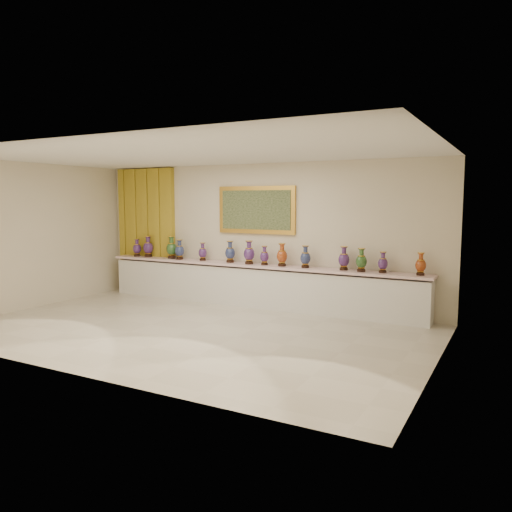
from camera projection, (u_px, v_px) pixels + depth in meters
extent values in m
plane|color=beige|center=(191.00, 331.00, 8.58)|extent=(8.00, 8.00, 0.00)
plane|color=beige|center=(259.00, 235.00, 10.60)|extent=(8.00, 0.00, 8.00)
plane|color=beige|center=(32.00, 236.00, 10.29)|extent=(0.00, 5.00, 5.00)
plane|color=beige|center=(440.00, 256.00, 6.53)|extent=(0.00, 5.00, 5.00)
plane|color=white|center=(189.00, 153.00, 8.24)|extent=(8.00, 8.00, 0.00)
cube|color=gold|center=(147.00, 231.00, 11.97)|extent=(1.64, 0.14, 2.95)
cube|color=gold|center=(256.00, 210.00, 10.53)|extent=(1.80, 0.06, 1.00)
cube|color=black|center=(256.00, 210.00, 10.50)|extent=(1.62, 0.02, 0.82)
cube|color=white|center=(254.00, 287.00, 10.52)|extent=(7.20, 0.42, 0.81)
cube|color=#F7D0D4|center=(254.00, 265.00, 10.45)|extent=(7.28, 0.48, 0.05)
cylinder|color=black|center=(137.00, 255.00, 11.91)|extent=(0.15, 0.15, 0.04)
cone|color=gold|center=(137.00, 254.00, 11.90)|extent=(0.13, 0.13, 0.03)
ellipsoid|color=#260C47|center=(137.00, 249.00, 11.89)|extent=(0.20, 0.20, 0.24)
cylinder|color=gold|center=(137.00, 244.00, 11.88)|extent=(0.13, 0.13, 0.01)
cylinder|color=#260C47|center=(137.00, 242.00, 11.87)|extent=(0.08, 0.08, 0.09)
cone|color=#260C47|center=(137.00, 240.00, 11.86)|extent=(0.13, 0.13, 0.03)
cylinder|color=gold|center=(137.00, 239.00, 11.86)|extent=(0.14, 0.14, 0.01)
cylinder|color=black|center=(148.00, 256.00, 11.81)|extent=(0.18, 0.18, 0.05)
cone|color=gold|center=(148.00, 254.00, 11.80)|extent=(0.15, 0.15, 0.03)
ellipsoid|color=#260C47|center=(148.00, 248.00, 11.79)|extent=(0.30, 0.30, 0.29)
cylinder|color=gold|center=(148.00, 243.00, 11.77)|extent=(0.16, 0.16, 0.01)
cylinder|color=#260C47|center=(148.00, 240.00, 11.77)|extent=(0.09, 0.09, 0.10)
cone|color=#260C47|center=(148.00, 237.00, 11.76)|extent=(0.16, 0.16, 0.04)
cylinder|color=gold|center=(148.00, 236.00, 11.76)|extent=(0.16, 0.16, 0.01)
cylinder|color=black|center=(172.00, 257.00, 11.45)|extent=(0.18, 0.18, 0.05)
cone|color=gold|center=(172.00, 255.00, 11.45)|extent=(0.16, 0.16, 0.03)
ellipsoid|color=black|center=(172.00, 249.00, 11.43)|extent=(0.27, 0.27, 0.30)
cylinder|color=gold|center=(171.00, 243.00, 11.42)|extent=(0.16, 0.16, 0.01)
cylinder|color=black|center=(171.00, 240.00, 11.41)|extent=(0.10, 0.10, 0.11)
cone|color=black|center=(171.00, 237.00, 11.40)|extent=(0.16, 0.16, 0.04)
cylinder|color=gold|center=(171.00, 236.00, 11.40)|extent=(0.17, 0.17, 0.01)
cylinder|color=black|center=(180.00, 258.00, 11.30)|extent=(0.16, 0.16, 0.04)
cone|color=gold|center=(180.00, 256.00, 11.29)|extent=(0.14, 0.14, 0.03)
ellipsoid|color=#0E143D|center=(180.00, 251.00, 11.28)|extent=(0.24, 0.24, 0.26)
cylinder|color=gold|center=(180.00, 246.00, 11.27)|extent=(0.14, 0.14, 0.01)
cylinder|color=#0E143D|center=(179.00, 243.00, 11.26)|extent=(0.08, 0.08, 0.09)
cone|color=#0E143D|center=(179.00, 241.00, 11.25)|extent=(0.14, 0.14, 0.03)
cylinder|color=gold|center=(179.00, 240.00, 11.25)|extent=(0.15, 0.15, 0.01)
cylinder|color=black|center=(203.00, 260.00, 11.08)|extent=(0.14, 0.14, 0.04)
cone|color=gold|center=(203.00, 258.00, 11.08)|extent=(0.12, 0.12, 0.03)
ellipsoid|color=#260C47|center=(203.00, 253.00, 11.07)|extent=(0.23, 0.23, 0.23)
cylinder|color=gold|center=(203.00, 248.00, 11.05)|extent=(0.13, 0.13, 0.01)
cylinder|color=#260C47|center=(203.00, 246.00, 11.05)|extent=(0.07, 0.07, 0.08)
cone|color=#260C47|center=(203.00, 244.00, 11.04)|extent=(0.13, 0.13, 0.03)
cylinder|color=gold|center=(203.00, 243.00, 11.04)|extent=(0.13, 0.13, 0.01)
cylinder|color=black|center=(230.00, 261.00, 10.74)|extent=(0.16, 0.16, 0.05)
cone|color=gold|center=(230.00, 259.00, 10.74)|extent=(0.14, 0.14, 0.03)
ellipsoid|color=#0E143D|center=(230.00, 253.00, 10.72)|extent=(0.28, 0.28, 0.27)
cylinder|color=gold|center=(230.00, 248.00, 10.71)|extent=(0.15, 0.15, 0.01)
cylinder|color=#0E143D|center=(230.00, 245.00, 10.70)|extent=(0.09, 0.09, 0.10)
cone|color=#0E143D|center=(230.00, 242.00, 10.70)|extent=(0.15, 0.15, 0.04)
cylinder|color=gold|center=(230.00, 241.00, 10.69)|extent=(0.15, 0.15, 0.01)
cylinder|color=black|center=(249.00, 263.00, 10.46)|extent=(0.17, 0.17, 0.05)
cone|color=gold|center=(249.00, 260.00, 10.45)|extent=(0.15, 0.15, 0.03)
ellipsoid|color=#260C47|center=(249.00, 254.00, 10.44)|extent=(0.26, 0.26, 0.28)
cylinder|color=gold|center=(249.00, 248.00, 10.42)|extent=(0.16, 0.16, 0.01)
cylinder|color=#260C47|center=(249.00, 245.00, 10.42)|extent=(0.09, 0.09, 0.10)
cone|color=#260C47|center=(249.00, 242.00, 10.41)|extent=(0.16, 0.16, 0.04)
cylinder|color=gold|center=(249.00, 241.00, 10.41)|extent=(0.16, 0.16, 0.01)
cylinder|color=black|center=(264.00, 264.00, 10.31)|extent=(0.14, 0.14, 0.04)
cone|color=gold|center=(264.00, 262.00, 10.31)|extent=(0.12, 0.12, 0.03)
ellipsoid|color=#260C47|center=(264.00, 257.00, 10.30)|extent=(0.22, 0.22, 0.23)
cylinder|color=gold|center=(264.00, 252.00, 10.29)|extent=(0.13, 0.13, 0.01)
cylinder|color=#260C47|center=(264.00, 250.00, 10.28)|extent=(0.07, 0.07, 0.08)
cone|color=#260C47|center=(264.00, 247.00, 10.27)|extent=(0.13, 0.13, 0.03)
cylinder|color=gold|center=(264.00, 246.00, 10.27)|extent=(0.13, 0.13, 0.01)
cylinder|color=black|center=(282.00, 265.00, 10.12)|extent=(0.17, 0.17, 0.05)
cone|color=gold|center=(282.00, 263.00, 10.11)|extent=(0.14, 0.14, 0.03)
ellipsoid|color=maroon|center=(282.00, 256.00, 10.10)|extent=(0.22, 0.22, 0.27)
cylinder|color=gold|center=(282.00, 251.00, 10.08)|extent=(0.15, 0.15, 0.01)
cylinder|color=maroon|center=(282.00, 248.00, 10.08)|extent=(0.09, 0.09, 0.10)
cone|color=maroon|center=(282.00, 244.00, 10.07)|extent=(0.15, 0.15, 0.04)
cylinder|color=gold|center=(282.00, 243.00, 10.07)|extent=(0.15, 0.15, 0.01)
cylinder|color=black|center=(305.00, 267.00, 9.88)|extent=(0.16, 0.16, 0.04)
cone|color=gold|center=(305.00, 264.00, 9.87)|extent=(0.14, 0.14, 0.03)
ellipsoid|color=#0E143D|center=(305.00, 258.00, 9.86)|extent=(0.21, 0.21, 0.26)
cylinder|color=gold|center=(305.00, 253.00, 9.85)|extent=(0.14, 0.14, 0.01)
cylinder|color=#0E143D|center=(306.00, 250.00, 9.84)|extent=(0.08, 0.08, 0.09)
cone|color=#0E143D|center=(306.00, 247.00, 9.84)|extent=(0.14, 0.14, 0.03)
cylinder|color=gold|center=(306.00, 246.00, 9.83)|extent=(0.14, 0.14, 0.01)
cylinder|color=black|center=(344.00, 269.00, 9.56)|extent=(0.16, 0.16, 0.05)
cone|color=gold|center=(344.00, 266.00, 9.55)|extent=(0.14, 0.14, 0.03)
ellipsoid|color=#260C47|center=(344.00, 260.00, 9.54)|extent=(0.25, 0.25, 0.26)
cylinder|color=gold|center=(344.00, 254.00, 9.52)|extent=(0.15, 0.15, 0.01)
cylinder|color=#260C47|center=(344.00, 251.00, 9.52)|extent=(0.08, 0.08, 0.10)
cone|color=#260C47|center=(344.00, 247.00, 9.51)|extent=(0.15, 0.15, 0.04)
cylinder|color=gold|center=(344.00, 247.00, 9.51)|extent=(0.15, 0.15, 0.01)
cylinder|color=black|center=(361.00, 270.00, 9.34)|extent=(0.16, 0.16, 0.04)
cone|color=gold|center=(361.00, 268.00, 9.33)|extent=(0.14, 0.14, 0.03)
ellipsoid|color=black|center=(361.00, 261.00, 9.32)|extent=(0.25, 0.25, 0.26)
cylinder|color=gold|center=(361.00, 256.00, 9.31)|extent=(0.14, 0.14, 0.01)
cylinder|color=black|center=(362.00, 253.00, 9.30)|extent=(0.08, 0.08, 0.09)
cone|color=black|center=(362.00, 249.00, 9.29)|extent=(0.14, 0.14, 0.03)
cylinder|color=gold|center=(362.00, 248.00, 9.29)|extent=(0.14, 0.14, 0.01)
cylinder|color=black|center=(383.00, 272.00, 9.20)|extent=(0.14, 0.14, 0.04)
cone|color=gold|center=(383.00, 269.00, 9.20)|extent=(0.12, 0.12, 0.03)
ellipsoid|color=#260C47|center=(383.00, 264.00, 9.18)|extent=(0.20, 0.20, 0.23)
cylinder|color=gold|center=(383.00, 258.00, 9.17)|extent=(0.12, 0.12, 0.01)
cylinder|color=#260C47|center=(383.00, 256.00, 9.17)|extent=(0.07, 0.07, 0.08)
cone|color=#260C47|center=(383.00, 253.00, 9.16)|extent=(0.12, 0.12, 0.03)
cylinder|color=gold|center=(383.00, 252.00, 9.16)|extent=(0.13, 0.13, 0.01)
cylinder|color=black|center=(420.00, 274.00, 8.89)|extent=(0.14, 0.14, 0.04)
cone|color=gold|center=(420.00, 272.00, 8.88)|extent=(0.13, 0.13, 0.03)
ellipsoid|color=maroon|center=(421.00, 265.00, 8.87)|extent=(0.20, 0.20, 0.24)
cylinder|color=gold|center=(421.00, 260.00, 8.86)|extent=(0.13, 0.13, 0.01)
cylinder|color=maroon|center=(421.00, 257.00, 8.85)|extent=(0.08, 0.08, 0.09)
cone|color=maroon|center=(421.00, 254.00, 8.85)|extent=(0.13, 0.13, 0.03)
cylinder|color=gold|center=(421.00, 253.00, 8.84)|extent=(0.13, 0.13, 0.01)
cube|color=white|center=(168.00, 259.00, 11.35)|extent=(0.10, 0.06, 0.00)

